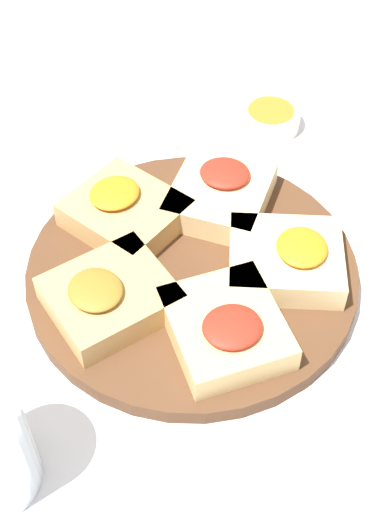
# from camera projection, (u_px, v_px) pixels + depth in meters

# --- Properties ---
(ground_plane) EXTENTS (3.00, 3.00, 0.00)m
(ground_plane) POSITION_uv_depth(u_px,v_px,m) (192.00, 277.00, 0.66)
(ground_plane) COLOR white
(serving_board) EXTENTS (0.30, 0.30, 0.02)m
(serving_board) POSITION_uv_depth(u_px,v_px,m) (192.00, 272.00, 0.66)
(serving_board) COLOR #51331E
(serving_board) RESTS_ON ground_plane
(focaccia_slice_0) EXTENTS (0.11, 0.12, 0.04)m
(focaccia_slice_0) POSITION_uv_depth(u_px,v_px,m) (109.00, 296.00, 0.61)
(focaccia_slice_0) COLOR tan
(focaccia_slice_0) RESTS_ON serving_board
(focaccia_slice_1) EXTENTS (0.13, 0.13, 0.04)m
(focaccia_slice_1) POSITION_uv_depth(u_px,v_px,m) (226.00, 328.00, 0.59)
(focaccia_slice_1) COLOR #DBB775
(focaccia_slice_1) RESTS_ON serving_board
(focaccia_slice_2) EXTENTS (0.13, 0.13, 0.04)m
(focaccia_slice_2) POSITION_uv_depth(u_px,v_px,m) (287.00, 259.00, 0.64)
(focaccia_slice_2) COLOR #E5C689
(focaccia_slice_2) RESTS_ON serving_board
(focaccia_slice_3) EXTENTS (0.12, 0.13, 0.04)m
(focaccia_slice_3) POSITION_uv_depth(u_px,v_px,m) (221.00, 193.00, 0.69)
(focaccia_slice_3) COLOR #E5C689
(focaccia_slice_3) RESTS_ON serving_board
(focaccia_slice_4) EXTENTS (0.10, 0.09, 0.04)m
(focaccia_slice_4) POSITION_uv_depth(u_px,v_px,m) (122.00, 213.00, 0.67)
(focaccia_slice_4) COLOR tan
(focaccia_slice_4) RESTS_ON serving_board
(dipping_bowl) EXTENTS (0.07, 0.07, 0.02)m
(dipping_bowl) POSITION_uv_depth(u_px,v_px,m) (270.00, 118.00, 0.80)
(dipping_bowl) COLOR silver
(dipping_bowl) RESTS_ON ground_plane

